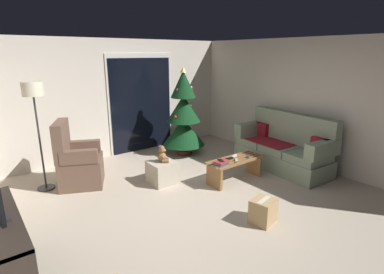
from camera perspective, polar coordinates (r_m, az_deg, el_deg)
name	(u,v)px	position (r m, az deg, el deg)	size (l,w,h in m)	color
ground_plane	(199,206)	(4.61, 1.39, -12.96)	(7.00, 7.00, 0.00)	#B2A38E
wall_back	(111,99)	(6.78, -15.12, 6.98)	(5.72, 0.12, 2.50)	beige
wall_right	(315,104)	(6.33, 22.18, 5.79)	(0.12, 6.00, 2.50)	beige
patio_door_frame	(141,103)	(7.03, -9.54, 6.36)	(1.60, 0.02, 2.20)	silver
patio_door_glass	(142,105)	(7.02, -9.46, 5.94)	(1.50, 0.02, 2.10)	black
couch	(284,148)	(6.19, 16.97, -2.03)	(0.92, 1.99, 1.08)	gray
coffee_table	(235,166)	(5.42, 8.17, -5.47)	(1.10, 0.40, 0.41)	olive
remote_white	(234,156)	(5.47, 8.02, -3.59)	(0.04, 0.16, 0.02)	silver
remote_black	(229,158)	(5.34, 7.05, -4.05)	(0.04, 0.16, 0.02)	black
remote_silver	(236,160)	(5.27, 8.39, -4.36)	(0.04, 0.16, 0.02)	#ADADB2
remote_graphite	(248,156)	(5.50, 10.58, -3.61)	(0.04, 0.16, 0.02)	#333338
book_stack	(221,162)	(5.08, 5.50, -4.81)	(0.27, 0.20, 0.06)	#285684
cell_phone	(221,160)	(5.07, 5.46, -4.42)	(0.07, 0.14, 0.01)	black
christmas_tree	(184,117)	(6.63, -1.61, 3.87)	(0.93, 0.93, 1.93)	#4C1E19
armchair	(78,163)	(5.50, -20.80, -4.59)	(0.91, 0.91, 1.13)	brown
floor_lamp	(34,100)	(5.31, -27.73, 6.28)	(0.32, 0.32, 1.78)	#2D2D30
ottoman	(162,172)	(5.33, -5.63, -6.65)	(0.44, 0.44, 0.39)	#B2A893
teddy_bear_chestnut	(163,155)	(5.22, -5.60, -3.46)	(0.22, 0.21, 0.29)	brown
cardboard_box_taped_mid_floor	(263,211)	(4.25, 13.30, -13.46)	(0.38, 0.34, 0.34)	tan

